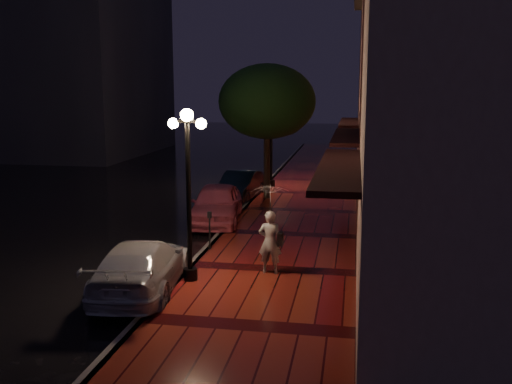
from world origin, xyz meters
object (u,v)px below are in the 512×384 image
Objects in this scene: navy_car at (240,186)px; silver_car at (142,266)px; pink_car at (216,204)px; parking_meter at (210,227)px; streetlamp_far at (271,136)px; street_tree at (267,104)px; streetlamp_near at (188,185)px; woman_with_umbrella at (270,215)px.

silver_car is at bearing -85.14° from navy_car.
pink_car is 3.67× the size of parking_meter.
streetlamp_far is 3.68m from navy_car.
silver_car is at bearing -93.32° from parking_meter.
pink_car is (-0.95, -7.35, -1.87)m from streetlamp_far.
street_tree reaches higher than streetlamp_far.
navy_car is (-1.21, 0.04, -3.60)m from street_tree.
pink_car is at bearing 98.14° from streetlamp_near.
streetlamp_near is 3.26m from parking_meter.
navy_car is at bearing -71.86° from woman_with_umbrella.
pink_car is at bearing -97.36° from streetlamp_far.
silver_car is at bearing -148.93° from streetlamp_near.
woman_with_umbrella is (2.86, -10.14, 1.06)m from navy_car.
parking_meter reaches higher than navy_car.
streetlamp_near is at bearing -90.00° from streetlamp_far.
woman_with_umbrella is 2.02× the size of parking_meter.
streetlamp_far is at bearing -79.32° from woman_with_umbrella.
streetlamp_near is 6.97m from pink_car.
streetlamp_far is (0.00, 14.00, 0.00)m from streetlamp_near.
navy_car is at bearing 82.93° from pink_car.
pink_car reaches higher than parking_meter.
silver_car is (-0.10, -7.27, -0.08)m from pink_car.
street_tree is 12.23m from silver_car.
street_tree is 1.36× the size of pink_car.
silver_car is (-0.10, -11.66, 0.00)m from navy_car.
street_tree is (0.26, 10.99, 1.64)m from streetlamp_near.
street_tree reaches higher than parking_meter.
woman_with_umbrella is at bearing -30.67° from parking_meter.
navy_car is at bearing -107.75° from streetlamp_far.
street_tree is at bearing 88.65° from streetlamp_near.
parking_meter is (0.85, 3.38, 0.21)m from silver_car.
streetlamp_near is 1.01× the size of pink_car.
pink_car is at bearing -61.19° from woman_with_umbrella.
street_tree is 8.93m from parking_meter.
pink_car is 6.50m from woman_with_umbrella.
streetlamp_near is at bearing -155.55° from silver_car.
woman_with_umbrella reaches higher than parking_meter.
silver_car is at bearing -94.09° from streetlamp_far.
parking_meter is (0.75, -3.90, 0.13)m from pink_car.
streetlamp_near reaches higher than silver_car.
silver_car is 3.84× the size of parking_meter.
pink_car is 0.95× the size of silver_car.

